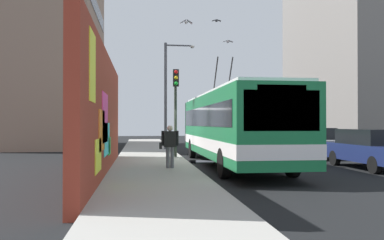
% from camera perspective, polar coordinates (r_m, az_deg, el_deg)
% --- Properties ---
extents(ground_plane, '(80.00, 80.00, 0.00)m').
position_cam_1_polar(ground_plane, '(18.64, -0.99, -6.08)').
color(ground_plane, black).
extents(sidewalk_slab, '(48.00, 3.20, 0.15)m').
position_cam_1_polar(sidewalk_slab, '(18.52, -5.94, -5.88)').
color(sidewalk_slab, '#9E9B93').
rests_on(sidewalk_slab, ground_plane).
extents(graffiti_wall, '(12.95, 0.32, 4.21)m').
position_cam_1_polar(graffiti_wall, '(13.93, -12.61, 0.71)').
color(graffiti_wall, maroon).
rests_on(graffiti_wall, ground_plane).
extents(building_far_left, '(12.24, 7.47, 18.90)m').
position_cam_1_polar(building_far_left, '(33.90, -19.88, 12.55)').
color(building_far_left, gray).
rests_on(building_far_left, ground_plane).
extents(building_far_right, '(13.89, 9.54, 19.35)m').
position_cam_1_polar(building_far_right, '(37.72, 23.63, 11.56)').
color(building_far_right, gray).
rests_on(building_far_right, ground_plane).
extents(city_bus, '(12.34, 2.62, 4.90)m').
position_cam_1_polar(city_bus, '(17.15, 5.66, -0.73)').
color(city_bus, '#19723F').
rests_on(city_bus, ground_plane).
extents(parked_car_navy, '(4.43, 1.73, 1.58)m').
position_cam_1_polar(parked_car_navy, '(17.34, 24.25, -3.69)').
color(parked_car_navy, navy).
rests_on(parked_car_navy, ground_plane).
extents(parked_car_silver, '(4.14, 1.90, 1.58)m').
position_cam_1_polar(parked_car_silver, '(22.11, 16.85, -3.02)').
color(parked_car_silver, '#B7B7BC').
rests_on(parked_car_silver, ground_plane).
extents(pedestrian_at_curb, '(0.22, 0.72, 1.58)m').
position_cam_1_polar(pedestrian_at_curb, '(14.81, -3.22, -3.37)').
color(pedestrian_at_curb, '#595960').
rests_on(pedestrian_at_curb, sidewalk_slab).
extents(traffic_light, '(0.49, 0.28, 4.35)m').
position_cam_1_polar(traffic_light, '(19.61, -2.36, 3.18)').
color(traffic_light, '#2D382D').
rests_on(traffic_light, sidewalk_slab).
extents(street_lamp, '(0.44, 1.98, 6.90)m').
position_cam_1_polar(street_lamp, '(25.79, -3.33, 4.62)').
color(street_lamp, '#4C4C51').
rests_on(street_lamp, sidewalk_slab).
extents(flying_pigeons, '(6.86, 3.41, 1.97)m').
position_cam_1_polar(flying_pigeons, '(21.65, 2.94, 13.02)').
color(flying_pigeons, gray).
extents(curbside_puddle, '(1.63, 1.63, 0.00)m').
position_cam_1_polar(curbside_puddle, '(18.77, 0.82, -6.03)').
color(curbside_puddle, black).
rests_on(curbside_puddle, ground_plane).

